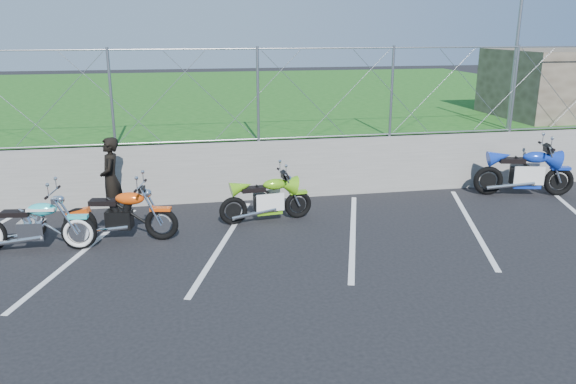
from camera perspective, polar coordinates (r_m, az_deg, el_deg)
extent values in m
plane|color=black|center=(9.20, -6.00, -7.25)|extent=(90.00, 90.00, 0.00)
cube|color=slate|center=(12.31, -7.57, 2.01)|extent=(30.00, 0.22, 1.30)
cube|color=#1A5015|center=(22.13, -9.27, 8.33)|extent=(30.00, 20.00, 1.30)
cylinder|color=gray|center=(11.94, -8.05, 14.19)|extent=(28.00, 0.03, 0.03)
cylinder|color=gray|center=(12.15, -7.70, 5.21)|extent=(28.00, 0.03, 0.03)
cylinder|color=gray|center=(14.63, 22.02, 11.80)|extent=(0.08, 0.08, 3.00)
cube|color=silver|center=(10.25, -20.07, -5.66)|extent=(1.49, 4.31, 0.01)
cube|color=silver|center=(10.12, -6.51, -5.00)|extent=(1.49, 4.31, 0.01)
cube|color=silver|center=(10.56, 6.61, -4.09)|extent=(1.49, 4.31, 0.01)
cube|color=silver|center=(11.48, 18.13, -3.11)|extent=(1.49, 4.31, 0.01)
torus|color=black|center=(10.26, -20.46, -3.87)|extent=(0.62, 0.17, 0.61)
cube|color=silver|center=(10.49, -24.51, -3.54)|extent=(0.45, 0.31, 0.31)
ellipsoid|color=#34CFD1|center=(10.31, -23.70, -1.61)|extent=(0.51, 0.28, 0.21)
cube|color=black|center=(10.48, -25.94, -1.97)|extent=(0.48, 0.27, 0.08)
cube|color=#34CFD1|center=(10.17, -20.62, -2.36)|extent=(0.36, 0.18, 0.06)
cylinder|color=silver|center=(10.16, -22.79, -0.02)|extent=(0.10, 0.66, 0.03)
torus|color=black|center=(10.71, -20.34, -3.05)|extent=(0.61, 0.22, 0.60)
torus|color=black|center=(10.29, -12.71, -3.18)|extent=(0.61, 0.22, 0.60)
cube|color=black|center=(10.45, -16.75, -2.67)|extent=(0.49, 0.35, 0.33)
ellipsoid|color=#EE4D0E|center=(10.28, -15.78, -0.64)|extent=(0.55, 0.33, 0.23)
cube|color=black|center=(10.43, -18.22, -0.99)|extent=(0.52, 0.32, 0.09)
cube|color=#EE4D0E|center=(10.20, -12.81, -1.69)|extent=(0.39, 0.21, 0.06)
cylinder|color=silver|center=(10.16, -14.76, 0.63)|extent=(0.16, 0.69, 0.03)
torus|color=black|center=(10.87, -5.57, -1.91)|extent=(0.56, 0.16, 0.56)
torus|color=black|center=(11.20, 1.02, -1.28)|extent=(0.56, 0.16, 0.56)
cube|color=black|center=(10.98, -2.32, -1.15)|extent=(0.45, 0.31, 0.31)
ellipsoid|color=#67B516|center=(10.93, -1.31, 0.80)|extent=(0.51, 0.28, 0.21)
cube|color=black|center=(10.84, -3.57, 0.28)|extent=(0.49, 0.27, 0.08)
cube|color=#67B516|center=(11.12, 1.03, -0.01)|extent=(0.37, 0.18, 0.06)
cylinder|color=silver|center=(10.92, -0.51, 1.96)|extent=(0.10, 0.67, 0.03)
torus|color=black|center=(13.52, 19.66, 1.10)|extent=(0.67, 0.27, 0.66)
torus|color=black|center=(14.07, 25.79, 0.98)|extent=(0.67, 0.27, 0.66)
cube|color=black|center=(13.74, 22.75, 1.49)|extent=(0.57, 0.42, 0.38)
ellipsoid|color=#1233AD|center=(13.73, 23.91, 3.25)|extent=(0.63, 0.40, 0.26)
cube|color=black|center=(13.56, 21.77, 3.00)|extent=(0.60, 0.39, 0.10)
cube|color=#1233AD|center=(14.00, 25.95, 2.20)|extent=(0.45, 0.26, 0.07)
cylinder|color=silver|center=(13.75, 24.77, 4.27)|extent=(0.22, 0.78, 0.03)
imported|color=black|center=(11.48, -17.54, 1.24)|extent=(0.41, 0.61, 1.65)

